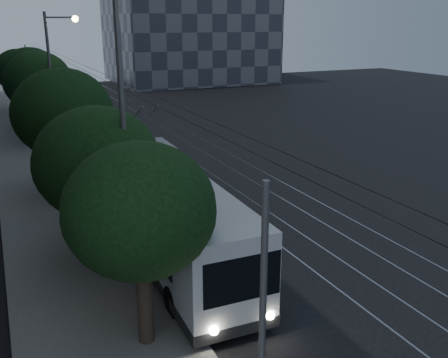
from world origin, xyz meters
TOP-DOWN VIEW (x-y plane):
  - ground at (0.00, 0.00)m, footprint 120.00×120.00m
  - sidewalk at (-7.50, 20.00)m, footprint 5.00×90.00m
  - tram_rails at (2.50, 20.00)m, footprint 4.52×90.00m
  - overhead_wires at (-4.97, 20.00)m, footprint 2.23×90.00m
  - trolleybus at (-4.09, -0.46)m, footprint 2.91×12.75m
  - pickup_silver at (-4.19, 8.00)m, footprint 3.74×6.39m
  - car_white_a at (-3.02, 16.18)m, footprint 2.00×4.62m
  - car_white_b at (-4.30, 20.84)m, footprint 4.26×5.84m
  - car_white_c at (-3.51, 24.60)m, footprint 3.03×4.46m
  - car_white_d at (-3.43, 30.63)m, footprint 1.57×3.66m
  - tree_0 at (-6.50, -5.58)m, footprint 4.01×4.01m
  - tree_1 at (-6.50, 0.00)m, footprint 4.51×4.51m
  - tree_2 at (-6.50, 8.58)m, footprint 5.02×5.02m
  - tree_3 at (-6.50, 21.36)m, footprint 4.87×4.87m
  - tree_4 at (-6.50, 27.85)m, footprint 4.98×4.98m
  - tree_5 at (-7.00, 35.84)m, footprint 4.60×4.60m
  - streetlamp_near at (-5.38, -1.34)m, footprint 2.48×0.44m
  - streetlamp_far at (-5.40, 19.24)m, footprint 2.29×0.44m

SIDE VIEW (x-z plane):
  - ground at x=0.00m, z-range 0.00..0.00m
  - tram_rails at x=2.50m, z-range 0.00..0.02m
  - sidewalk at x=-7.50m, z-range 0.00..0.15m
  - car_white_d at x=-3.43m, z-range 0.00..1.23m
  - car_white_c at x=-3.51m, z-range 0.00..1.39m
  - car_white_a at x=-3.02m, z-range 0.00..1.55m
  - car_white_b at x=-4.30m, z-range 0.00..1.57m
  - pickup_silver at x=-4.19m, z-range 0.00..1.67m
  - trolleybus at x=-4.09m, z-range -1.07..4.56m
  - overhead_wires at x=-4.97m, z-range 0.47..6.47m
  - tree_1 at x=-6.50m, z-range 0.93..6.88m
  - tree_0 at x=-6.50m, z-range 1.11..6.98m
  - tree_5 at x=-7.00m, z-range 1.03..7.26m
  - tree_2 at x=-6.50m, z-range 1.02..7.60m
  - tree_4 at x=-6.50m, z-range 1.10..7.81m
  - tree_3 at x=-6.50m, z-range 1.17..7.93m
  - streetlamp_far at x=-5.40m, z-range 0.99..10.35m
  - streetlamp_near at x=-5.38m, z-range 1.04..11.30m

